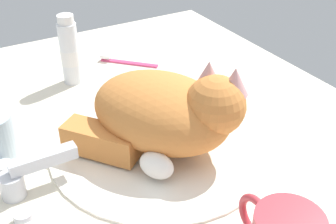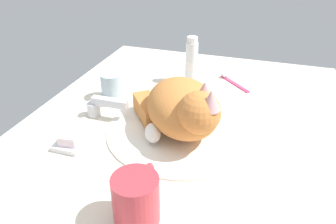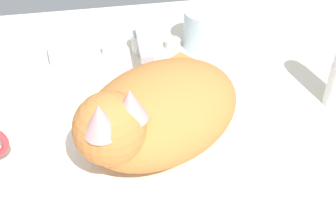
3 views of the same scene
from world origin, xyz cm
name	(u,v)px [view 1 (image 1 of 3)]	position (x,y,z in cm)	size (l,w,h in cm)	color
ground_plane	(161,152)	(0.00, 0.00, -1.50)	(110.00, 82.50, 3.00)	silver
sink_basin	(161,143)	(0.00, 0.00, 0.46)	(37.39, 37.39, 0.92)	white
faucet	(23,178)	(0.00, 22.83, 2.61)	(14.49, 11.70, 5.75)	silver
cat	(168,112)	(-1.30, -0.54, 7.26)	(28.99, 28.66, 15.28)	#D17F3D
toothpaste_bottle	(70,52)	(29.16, 5.20, 6.93)	(3.96, 3.96, 14.82)	white
toothbrush	(125,61)	(31.68, -8.24, 0.53)	(10.75, 10.57, 1.60)	#D83F72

